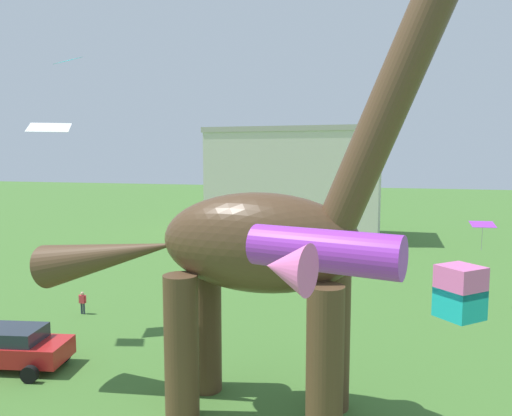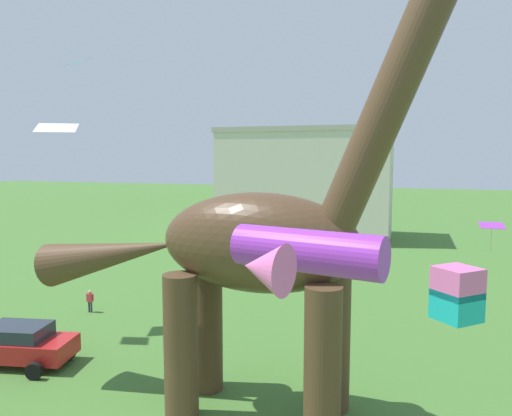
# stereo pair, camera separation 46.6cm
# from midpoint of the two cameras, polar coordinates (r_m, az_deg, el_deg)

# --- Properties ---
(dinosaur_sculpture) EXTENTS (14.34, 3.04, 14.99)m
(dinosaur_sculpture) POSITION_cam_midpoint_polar(r_m,az_deg,el_deg) (14.51, 0.98, -4.12)
(dinosaur_sculpture) COLOR #513823
(dinosaur_sculpture) RESTS_ON ground_plane
(parked_sedan_left) EXTENTS (4.46, 2.55, 1.55)m
(parked_sedan_left) POSITION_cam_midpoint_polar(r_m,az_deg,el_deg) (21.22, -25.86, -14.33)
(parked_sedan_left) COLOR red
(parked_sedan_left) RESTS_ON ground_plane
(person_photographer) EXTENTS (0.43, 0.19, 1.16)m
(person_photographer) POSITION_cam_midpoint_polar(r_m,az_deg,el_deg) (26.48, -18.66, -10.21)
(person_photographer) COLOR #2D3347
(person_photographer) RESTS_ON ground_plane
(kite_mid_right) EXTENTS (2.36, 2.18, 0.67)m
(kite_mid_right) POSITION_cam_midpoint_polar(r_m,az_deg,el_deg) (6.82, 7.09, -5.50)
(kite_mid_right) COLOR purple
(kite_mid_left) EXTENTS (2.16, 1.96, 0.47)m
(kite_mid_left) POSITION_cam_midpoint_polar(r_m,az_deg,el_deg) (23.52, -22.09, 8.83)
(kite_mid_left) COLOR white
(kite_high_left) EXTENTS (1.81, 1.56, 0.42)m
(kite_high_left) POSITION_cam_midpoint_polar(r_m,az_deg,el_deg) (32.32, -20.02, 16.04)
(kite_high_left) COLOR #19B2B7
(kite_near_low) EXTENTS (1.21, 1.21, 1.22)m
(kite_near_low) POSITION_cam_midpoint_polar(r_m,az_deg,el_deg) (12.05, 23.83, -9.32)
(kite_near_low) COLOR pink
(kite_apex) EXTENTS (1.26, 0.98, 1.47)m
(kite_apex) POSITION_cam_midpoint_polar(r_m,az_deg,el_deg) (27.25, 26.69, -1.88)
(kite_apex) COLOR purple
(background_building_block) EXTENTS (16.85, 8.72, 10.83)m
(background_building_block) POSITION_cam_midpoint_polar(r_m,az_deg,el_deg) (48.52, 6.26, 3.03)
(background_building_block) COLOR beige
(background_building_block) RESTS_ON ground_plane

